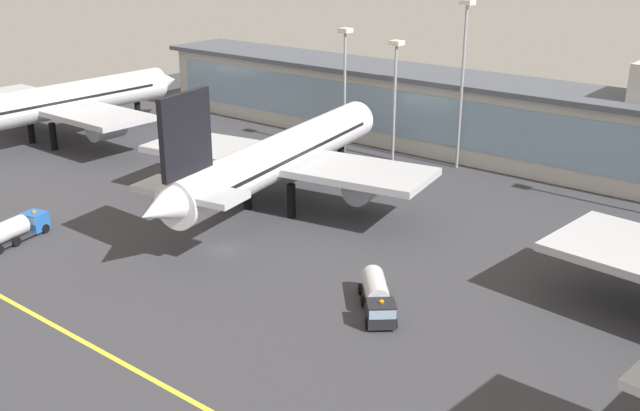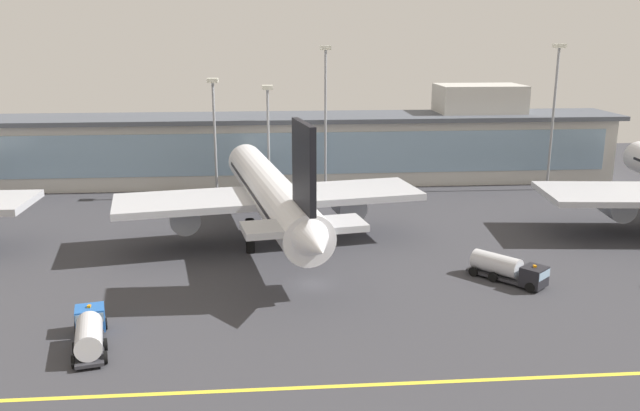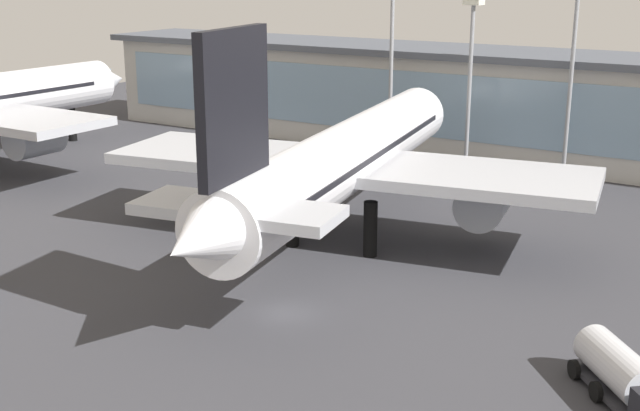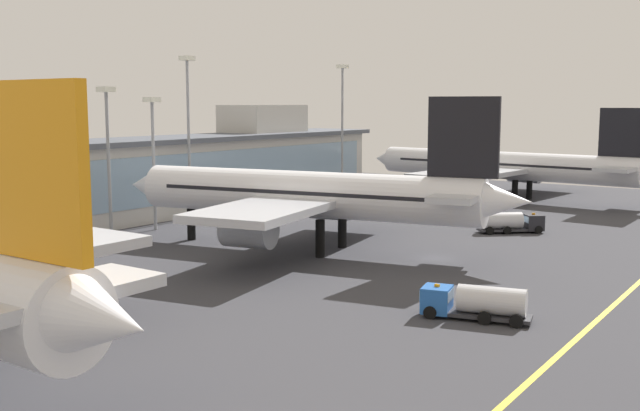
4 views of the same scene
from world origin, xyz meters
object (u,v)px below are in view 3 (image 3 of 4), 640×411
at_px(airliner_near_right, 345,160).
at_px(fuel_tanker_truck, 633,385).
at_px(apron_light_mast_far_east, 392,47).
at_px(apron_light_mast_east, 471,57).
at_px(apron_light_mast_centre, 575,25).

xyz_separation_m(airliner_near_right, fuel_tanker_truck, (26.58, -16.33, -5.32)).
distance_m(airliner_near_right, apron_light_mast_far_east, 27.93).
bearing_deg(apron_light_mast_east, apron_light_mast_far_east, -172.95).
bearing_deg(airliner_near_right, apron_light_mast_east, -9.81).
bearing_deg(apron_light_mast_far_east, apron_light_mast_centre, 11.71).
relative_size(apron_light_mast_east, apron_light_mast_far_east, 0.94).
height_order(airliner_near_right, apron_light_mast_far_east, apron_light_mast_far_east).
relative_size(apron_light_mast_centre, apron_light_mast_far_east, 1.25).
xyz_separation_m(fuel_tanker_truck, apron_light_mast_east, (-26.67, 43.03, 11.24)).
bearing_deg(apron_light_mast_far_east, airliner_near_right, -70.70).
bearing_deg(apron_light_mast_centre, fuel_tanker_truck, -69.98).
height_order(apron_light_mast_centre, apron_light_mast_east, apron_light_mast_centre).
relative_size(airliner_near_right, apron_light_mast_east, 2.83).
distance_m(apron_light_mast_centre, apron_light_mast_east, 10.94).
xyz_separation_m(airliner_near_right, apron_light_mast_centre, (9.88, 29.51, 9.45)).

